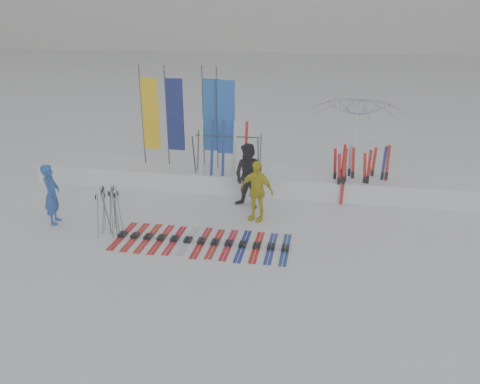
% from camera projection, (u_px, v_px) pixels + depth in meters
% --- Properties ---
extents(ground, '(120.00, 120.00, 0.00)m').
position_uv_depth(ground, '(219.00, 255.00, 10.91)').
color(ground, white).
rests_on(ground, ground).
extents(snow_bank, '(14.00, 1.60, 0.60)m').
position_uv_depth(snow_bank, '(250.00, 179.00, 15.03)').
color(snow_bank, white).
rests_on(snow_bank, ground).
extents(person_blue, '(0.54, 0.68, 1.64)m').
position_uv_depth(person_blue, '(52.00, 194.00, 12.34)').
color(person_blue, '#1C49A7').
rests_on(person_blue, ground).
extents(person_black, '(1.11, 0.99, 1.89)m').
position_uv_depth(person_black, '(249.00, 176.00, 13.31)').
color(person_black, black).
rests_on(person_black, ground).
extents(person_yellow, '(1.06, 0.71, 1.67)m').
position_uv_depth(person_yellow, '(256.00, 191.00, 12.53)').
color(person_yellow, '#CFC20D').
rests_on(person_yellow, ground).
extents(tent_canopy, '(4.04, 4.07, 2.87)m').
position_uv_depth(tent_canopy, '(355.00, 139.00, 15.35)').
color(tent_canopy, white).
rests_on(tent_canopy, ground).
extents(ski_row, '(4.30, 1.70, 0.07)m').
position_uv_depth(ski_row, '(202.00, 241.00, 11.51)').
color(ski_row, '#B90F0E').
rests_on(ski_row, ground).
extents(pole_cluster, '(0.68, 0.78, 1.26)m').
position_uv_depth(pole_cluster, '(110.00, 212.00, 11.81)').
color(pole_cluster, '#595B60').
rests_on(pole_cluster, ground).
extents(feather_flags, '(3.09, 0.29, 3.20)m').
position_uv_depth(feather_flags, '(190.00, 116.00, 14.84)').
color(feather_flags, '#383A3F').
rests_on(feather_flags, ground).
extents(ski_rack, '(2.04, 0.80, 1.23)m').
position_uv_depth(ski_rack, '(227.00, 149.00, 14.39)').
color(ski_rack, '#383A3F').
rests_on(ski_rack, ground).
extents(upright_skis, '(1.59, 1.08, 1.70)m').
position_uv_depth(upright_skis, '(357.00, 174.00, 13.99)').
color(upright_skis, red).
rests_on(upright_skis, ground).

